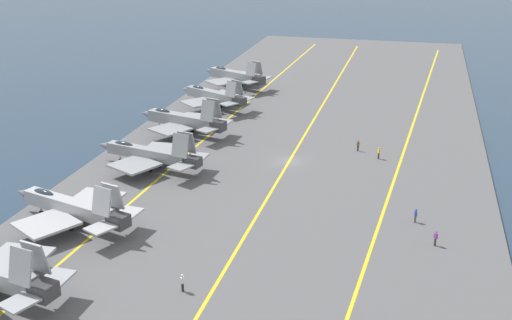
# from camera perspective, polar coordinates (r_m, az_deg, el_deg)

# --- Properties ---
(ground_plane) EXTENTS (2000.00, 2000.00, 0.00)m
(ground_plane) POSITION_cam_1_polar(r_m,az_deg,el_deg) (92.59, 2.97, -0.34)
(ground_plane) COLOR #23384C
(carrier_deck) EXTENTS (205.16, 55.53, 0.40)m
(carrier_deck) POSITION_cam_1_polar(r_m,az_deg,el_deg) (92.52, 2.97, -0.23)
(carrier_deck) COLOR #565659
(carrier_deck) RESTS_ON ground
(deck_stripe_foul_line) EXTENTS (184.26, 12.73, 0.01)m
(deck_stripe_foul_line) POSITION_cam_1_polar(r_m,az_deg,el_deg) (90.89, 12.44, -0.96)
(deck_stripe_foul_line) COLOR yellow
(deck_stripe_foul_line) RESTS_ON carrier_deck
(deck_stripe_centerline) EXTENTS (184.65, 0.36, 0.01)m
(deck_stripe_centerline) POSITION_cam_1_polar(r_m,az_deg,el_deg) (92.44, 2.97, -0.11)
(deck_stripe_centerline) COLOR yellow
(deck_stripe_centerline) RESTS_ON carrier_deck
(deck_stripe_edge_line) EXTENTS (184.53, 7.42, 0.01)m
(deck_stripe_edge_line) POSITION_cam_1_polar(r_m,az_deg,el_deg) (96.42, -5.95, 0.69)
(deck_stripe_edge_line) COLOR yellow
(deck_stripe_edge_line) RESTS_ON carrier_deck
(parked_jet_second) EXTENTS (13.88, 17.06, 6.09)m
(parked_jet_second) POSITION_cam_1_polar(r_m,az_deg,el_deg) (75.45, -16.10, -4.05)
(parked_jet_second) COLOR #A8AAAF
(parked_jet_second) RESTS_ON carrier_deck
(parked_jet_third) EXTENTS (13.01, 17.14, 6.12)m
(parked_jet_third) POSITION_cam_1_polar(r_m,az_deg,el_deg) (90.03, -9.42, 0.55)
(parked_jet_third) COLOR gray
(parked_jet_third) RESTS_ON carrier_deck
(parked_jet_fourth) EXTENTS (12.77, 16.32, 6.55)m
(parked_jet_fourth) POSITION_cam_1_polar(r_m,az_deg,el_deg) (104.07, -6.52, 3.56)
(parked_jet_fourth) COLOR gray
(parked_jet_fourth) RESTS_ON carrier_deck
(parked_jet_fifth) EXTENTS (13.21, 15.46, 6.06)m
(parked_jet_fifth) POSITION_cam_1_polar(r_m,az_deg,el_deg) (117.96, -3.83, 5.73)
(parked_jet_fifth) COLOR gray
(parked_jet_fifth) RESTS_ON carrier_deck
(parked_jet_sixth) EXTENTS (13.39, 15.53, 6.16)m
(parked_jet_sixth) POSITION_cam_1_polar(r_m,az_deg,el_deg) (132.84, -1.93, 7.50)
(parked_jet_sixth) COLOR gray
(parked_jet_sixth) RESTS_ON carrier_deck
(crew_white_vest) EXTENTS (0.39, 0.28, 1.82)m
(crew_white_vest) POSITION_cam_1_polar(r_m,az_deg,el_deg) (61.18, -6.56, -10.72)
(crew_white_vest) COLOR #232328
(crew_white_vest) RESTS_ON carrier_deck
(crew_purple_vest) EXTENTS (0.46, 0.44, 1.73)m
(crew_purple_vest) POSITION_cam_1_polar(r_m,az_deg,el_deg) (71.23, 15.67, -6.66)
(crew_purple_vest) COLOR #383328
(crew_purple_vest) RESTS_ON carrier_deck
(crew_blue_vest) EXTENTS (0.44, 0.35, 1.70)m
(crew_blue_vest) POSITION_cam_1_polar(r_m,az_deg,el_deg) (75.92, 14.00, -4.76)
(crew_blue_vest) COLOR #4C473D
(crew_blue_vest) RESTS_ON carrier_deck
(crew_yellow_vest) EXTENTS (0.46, 0.42, 1.81)m
(crew_yellow_vest) POSITION_cam_1_polar(r_m,az_deg,el_deg) (94.60, 10.87, 0.67)
(crew_yellow_vest) COLOR #383328
(crew_yellow_vest) RESTS_ON carrier_deck
(crew_brown_vest) EXTENTS (0.37, 0.44, 1.73)m
(crew_brown_vest) POSITION_cam_1_polar(r_m,az_deg,el_deg) (97.29, 9.06, 1.32)
(crew_brown_vest) COLOR #232328
(crew_brown_vest) RESTS_ON carrier_deck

